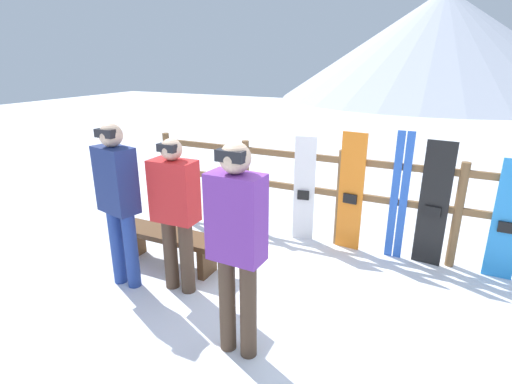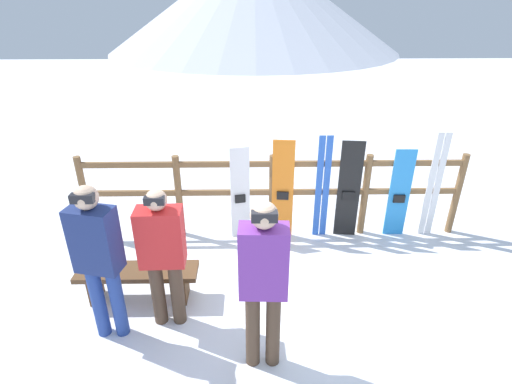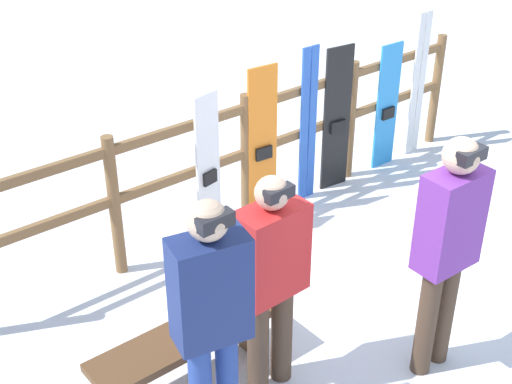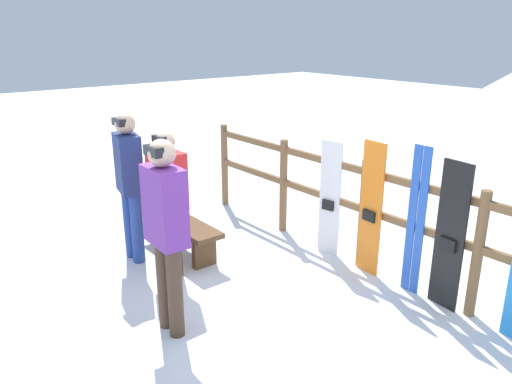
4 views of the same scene
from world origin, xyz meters
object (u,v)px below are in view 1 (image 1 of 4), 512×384
ski_pair_blue (399,197)px  snowboard_orange (351,193)px  person_purple (236,237)px  snowboard_blue (508,221)px  person_red (175,207)px  bench (169,241)px  person_navy (118,195)px  snowboard_black_stripe (434,205)px  snowboard_white (304,190)px

ski_pair_blue → snowboard_orange: bearing=-179.7°
person_purple → snowboard_blue: person_purple is taller
person_red → ski_pair_blue: (1.93, 1.74, -0.15)m
bench → ski_pair_blue: bearing=30.4°
person_navy → person_red: size_ratio=1.08×
snowboard_orange → snowboard_black_stripe: 0.95m
bench → snowboard_white: (1.17, 1.37, 0.38)m
snowboard_white → snowboard_black_stripe: (1.56, 0.00, 0.04)m
snowboard_orange → ski_pair_blue: size_ratio=0.96×
person_purple → snowboard_black_stripe: person_purple is taller
snowboard_black_stripe → snowboard_white: bearing=-180.0°
ski_pair_blue → bench: bearing=-149.6°
person_red → snowboard_black_stripe: size_ratio=1.09×
bench → person_red: person_red is taller
bench → person_purple: bearing=-33.5°
bench → person_purple: person_purple is taller
bench → person_navy: bearing=-106.9°
person_red → snowboard_blue: bearing=29.7°
snowboard_blue → ski_pair_blue: bearing=179.8°
snowboard_orange → person_purple: bearing=-98.8°
person_purple → person_red: size_ratio=1.10×
bench → snowboard_blue: snowboard_blue is taller
bench → ski_pair_blue: ski_pair_blue is taller
person_red → person_navy: bearing=-163.9°
person_red → snowboard_blue: person_red is taller
snowboard_blue → bench: bearing=-158.4°
bench → snowboard_white: bearing=49.6°
snowboard_white → snowboard_black_stripe: bearing=0.0°
person_red → snowboard_blue: 3.52m
snowboard_blue → person_red: bearing=-150.3°
bench → ski_pair_blue: (2.35, 1.37, 0.47)m
snowboard_white → snowboard_blue: bearing=-0.0°
person_red → ski_pair_blue: bearing=42.1°
person_red → snowboard_white: (0.75, 1.74, -0.23)m
snowboard_black_stripe → person_red: bearing=-143.0°
person_navy → snowboard_black_stripe: (2.89, 1.91, -0.28)m
person_navy → snowboard_black_stripe: 3.47m
person_red → person_purple: bearing=-29.7°
bench → snowboard_black_stripe: snowboard_black_stripe is taller
person_purple → snowboard_black_stripe: (1.31, 2.31, -0.31)m
snowboard_black_stripe → person_purple: bearing=-119.4°
snowboard_orange → ski_pair_blue: 0.57m
snowboard_white → person_red: bearing=-113.4°
person_navy → snowboard_blue: person_navy is taller
bench → snowboard_blue: 3.75m
person_navy → snowboard_blue: size_ratio=1.29×
person_navy → snowboard_white: (1.33, 1.91, -0.32)m
person_purple → person_navy: size_ratio=1.02×
person_red → snowboard_orange: 2.22m
snowboard_blue → snowboard_orange: bearing=180.0°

